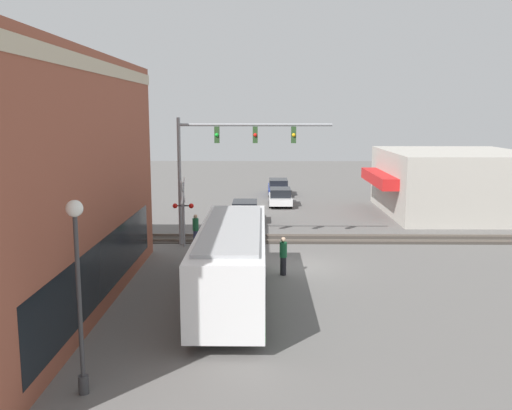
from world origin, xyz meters
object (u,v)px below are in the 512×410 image
(parked_car_blue, at_px, (278,187))
(city_bus, at_px, (232,259))
(pedestrian_near_bus, at_px, (283,256))
(parked_car_white, at_px, (280,197))
(crossing_signal, at_px, (183,206))
(parked_car_black, at_px, (245,213))
(pedestrian_at_crossing, at_px, (196,229))
(streetlamp, at_px, (78,281))

(parked_car_blue, bearing_deg, city_bus, 174.92)
(parked_car_blue, relative_size, pedestrian_near_bus, 2.62)
(parked_car_white, distance_m, parked_car_blue, 5.96)
(crossing_signal, height_order, parked_car_black, crossing_signal)
(parked_car_white, bearing_deg, pedestrian_near_bus, 178.66)
(parked_car_black, height_order, pedestrian_near_bus, pedestrian_near_bus)
(parked_car_white, bearing_deg, pedestrian_at_crossing, 159.44)
(parked_car_black, height_order, parked_car_white, parked_car_black)
(parked_car_black, distance_m, pedestrian_at_crossing, 7.07)
(city_bus, relative_size, parked_car_white, 2.58)
(parked_car_black, bearing_deg, city_bus, 180.00)
(city_bus, relative_size, streetlamp, 2.11)
(crossing_signal, distance_m, streetlamp, 16.87)
(pedestrian_near_bus, bearing_deg, crossing_signal, 43.67)
(city_bus, xyz_separation_m, crossing_signal, (9.18, 3.20, 0.61))
(pedestrian_at_crossing, bearing_deg, parked_car_blue, -14.68)
(parked_car_black, bearing_deg, parked_car_white, -19.83)
(pedestrian_at_crossing, bearing_deg, parked_car_white, -20.56)
(city_bus, height_order, pedestrian_near_bus, city_bus)
(streetlamp, xyz_separation_m, pedestrian_at_crossing, (17.17, -1.00, -2.21))
(crossing_signal, relative_size, parked_car_black, 0.87)
(streetlamp, relative_size, pedestrian_at_crossing, 2.98)
(city_bus, height_order, parked_car_white, city_bus)
(city_bus, relative_size, parked_car_blue, 2.37)
(city_bus, relative_size, parked_car_black, 2.53)
(crossing_signal, distance_m, parked_car_blue, 20.95)
(crossing_signal, height_order, pedestrian_near_bus, crossing_signal)
(crossing_signal, relative_size, streetlamp, 0.73)
(crossing_signal, xyz_separation_m, parked_car_white, (14.11, -5.80, -1.64))
(parked_car_white, bearing_deg, city_bus, 173.63)
(parked_car_black, xyz_separation_m, parked_car_white, (7.21, -2.60, -0.04))
(parked_car_white, relative_size, pedestrian_near_bus, 2.41)
(parked_car_white, xyz_separation_m, pedestrian_at_crossing, (-13.79, 5.18, 0.25))
(city_bus, distance_m, streetlamp, 8.58)
(parked_car_black, xyz_separation_m, pedestrian_near_bus, (-12.50, -2.14, 0.22))
(pedestrian_near_bus, bearing_deg, pedestrian_at_crossing, 38.56)
(pedestrian_at_crossing, bearing_deg, pedestrian_near_bus, -141.44)
(parked_car_black, relative_size, parked_car_blue, 0.94)
(parked_car_white, distance_m, pedestrian_near_bus, 19.72)
(streetlamp, bearing_deg, pedestrian_at_crossing, -3.34)
(city_bus, relative_size, pedestrian_near_bus, 6.22)
(parked_car_blue, height_order, pedestrian_at_crossing, pedestrian_at_crossing)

